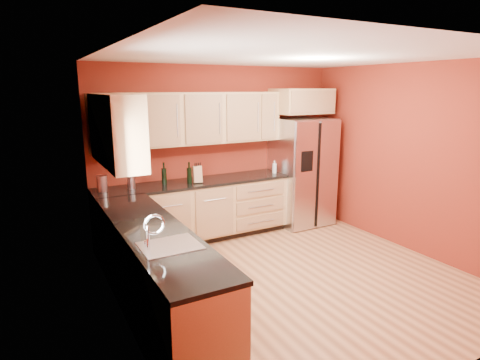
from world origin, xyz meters
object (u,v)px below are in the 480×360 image
object	(u,v)px
canister_left	(102,184)
wine_bottle_a	(189,173)
knife_block	(197,174)
soap_dispenser	(274,167)
refrigerator	(302,172)

from	to	relation	value
canister_left	wine_bottle_a	distance (m)	1.19
canister_left	knife_block	distance (m)	1.31
knife_block	soap_dispenser	distance (m)	1.34
refrigerator	soap_dispenser	world-z (taller)	refrigerator
refrigerator	wine_bottle_a	distance (m)	2.02
wine_bottle_a	soap_dispenser	world-z (taller)	wine_bottle_a
refrigerator	knife_block	world-z (taller)	refrigerator
refrigerator	soap_dispenser	xyz separation A→B (m)	(-0.55, 0.00, 0.13)
refrigerator	wine_bottle_a	world-z (taller)	refrigerator
wine_bottle_a	knife_block	size ratio (longest dim) A/B	1.28
refrigerator	canister_left	size ratio (longest dim) A/B	8.36
wine_bottle_a	knife_block	xyz separation A→B (m)	(0.12, -0.01, -0.03)
refrigerator	soap_dispenser	size ratio (longest dim) A/B	8.88
knife_block	soap_dispenser	world-z (taller)	knife_block
refrigerator	knife_block	xyz separation A→B (m)	(-1.89, -0.01, 0.15)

